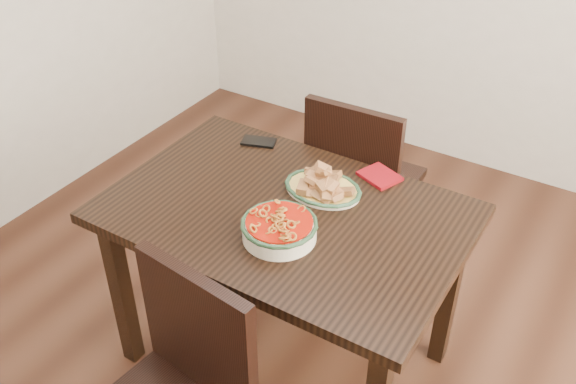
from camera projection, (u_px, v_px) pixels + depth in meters
The scene contains 7 objects.
floor at pixel (306, 349), 2.65m from camera, with size 3.50×3.50×0.00m, color #341B10.
dining_table at pixel (285, 231), 2.25m from camera, with size 1.22×0.81×0.75m.
chair_far at pixel (360, 177), 2.79m from camera, with size 0.43×0.43×0.89m.
fish_plate at pixel (323, 181), 2.25m from camera, with size 0.28×0.22×0.11m.
noodle_bowl at pixel (279, 227), 2.04m from camera, with size 0.25×0.25×0.08m.
smartphone at pixel (259, 142), 2.55m from camera, with size 0.13×0.07×0.01m, color black.
napkin at pixel (380, 176), 2.34m from camera, with size 0.14×0.11×0.01m, color maroon.
Camera 1 is at (0.87, -1.55, 2.07)m, focal length 40.00 mm.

